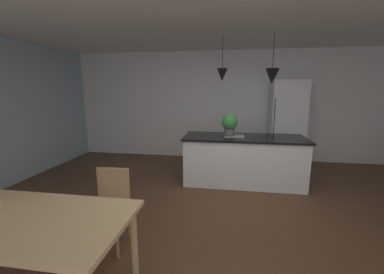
# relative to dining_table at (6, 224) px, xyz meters

# --- Properties ---
(ground_plane) EXTENTS (10.00, 8.40, 0.04)m
(ground_plane) POSITION_rel_dining_table_xyz_m (1.81, 1.37, -0.71)
(ground_plane) COLOR #4C301E
(wall_back_kitchen) EXTENTS (10.00, 0.12, 2.70)m
(wall_back_kitchen) POSITION_rel_dining_table_xyz_m (1.81, 4.63, 0.66)
(wall_back_kitchen) COLOR white
(wall_back_kitchen) RESTS_ON ground_plane
(dining_table) EXTENTS (2.01, 0.88, 0.76)m
(dining_table) POSITION_rel_dining_table_xyz_m (0.00, 0.00, 0.00)
(dining_table) COLOR tan
(dining_table) RESTS_ON ground_plane
(chair_far_right) EXTENTS (0.42, 0.42, 0.87)m
(chair_far_right) POSITION_rel_dining_table_xyz_m (0.45, 0.81, -0.22)
(chair_far_right) COLOR #A87F56
(chair_far_right) RESTS_ON ground_plane
(kitchen_island) EXTENTS (2.22, 0.86, 0.91)m
(kitchen_island) POSITION_rel_dining_table_xyz_m (2.04, 2.92, -0.23)
(kitchen_island) COLOR silver
(kitchen_island) RESTS_ON ground_plane
(refrigerator) EXTENTS (0.75, 0.67, 1.98)m
(refrigerator) POSITION_rel_dining_table_xyz_m (3.07, 4.23, 0.30)
(refrigerator) COLOR silver
(refrigerator) RESTS_ON ground_plane
(pendant_over_island_main) EXTENTS (0.19, 0.19, 0.80)m
(pendant_over_island_main) POSITION_rel_dining_table_xyz_m (1.61, 2.92, 1.33)
(pendant_over_island_main) COLOR black
(pendant_over_island_aux) EXTENTS (0.23, 0.23, 0.85)m
(pendant_over_island_aux) POSITION_rel_dining_table_xyz_m (2.47, 2.92, 1.29)
(pendant_over_island_aux) COLOR black
(potted_plant_on_island) EXTENTS (0.30, 0.30, 0.42)m
(potted_plant_on_island) POSITION_rel_dining_table_xyz_m (1.76, 2.92, 0.44)
(potted_plant_on_island) COLOR #4C4C51
(potted_plant_on_island) RESTS_ON kitchen_island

